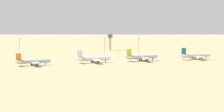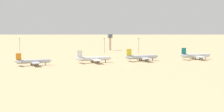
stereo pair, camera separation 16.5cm
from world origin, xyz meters
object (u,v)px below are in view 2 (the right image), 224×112
(parked_jet_yellow_3, at_px, (141,57))
(parked_jet_teal_4, at_px, (195,56))
(parked_jet_white_2, at_px, (93,59))
(light_pole_east, at_px, (139,45))
(parked_jet_orange_1, at_px, (33,61))
(control_tower, at_px, (110,41))
(light_pole_west, at_px, (104,45))
(light_pole_mid, at_px, (20,44))

(parked_jet_yellow_3, xyz_separation_m, parked_jet_teal_4, (55.70, -0.38, -0.02))
(parked_jet_white_2, distance_m, light_pole_east, 106.76)
(parked_jet_orange_1, distance_m, control_tower, 179.72)
(light_pole_west, bearing_deg, parked_jet_teal_4, -53.81)
(parked_jet_white_2, xyz_separation_m, parked_jet_teal_4, (102.97, 2.34, 0.02))
(control_tower, relative_size, light_pole_mid, 1.21)
(light_pole_mid, bearing_deg, light_pole_west, -22.69)
(parked_jet_white_2, relative_size, parked_jet_yellow_3, 0.99)
(light_pole_mid, height_order, light_pole_east, light_pole_east)
(control_tower, bearing_deg, light_pole_east, -72.70)
(control_tower, bearing_deg, parked_jet_teal_4, -69.84)
(light_pole_east, bearing_deg, parked_jet_yellow_3, -107.74)
(parked_jet_orange_1, bearing_deg, control_tower, 47.34)
(light_pole_west, distance_m, light_pole_mid, 101.30)
(parked_jet_white_2, distance_m, parked_jet_yellow_3, 47.35)
(light_pole_west, bearing_deg, parked_jet_white_2, -110.43)
(parked_jet_white_2, xyz_separation_m, light_pole_west, (35.31, 94.81, 6.08))
(parked_jet_white_2, relative_size, control_tower, 1.75)
(parked_jet_yellow_3, distance_m, parked_jet_teal_4, 55.70)
(light_pole_west, relative_size, light_pole_east, 1.00)
(light_pole_mid, bearing_deg, parked_jet_teal_4, -39.23)
(light_pole_east, bearing_deg, parked_jet_orange_1, -145.94)
(light_pole_west, height_order, light_pole_east, light_pole_east)
(control_tower, distance_m, light_pole_mid, 111.84)
(parked_jet_teal_4, distance_m, light_pole_mid, 208.08)
(parked_jet_teal_4, distance_m, light_pole_west, 114.74)
(parked_jet_yellow_3, distance_m, control_tower, 134.45)
(parked_jet_yellow_3, distance_m, light_pole_east, 80.22)
(parked_jet_teal_4, distance_m, light_pole_east, 82.96)
(control_tower, xyz_separation_m, light_pole_mid, (-111.77, -2.88, -2.62))
(light_pole_mid, bearing_deg, parked_jet_white_2, -66.53)
(parked_jet_orange_1, relative_size, parked_jet_teal_4, 0.93)
(parked_jet_yellow_3, distance_m, light_pole_west, 93.05)
(parked_jet_teal_4, height_order, light_pole_mid, light_pole_mid)
(parked_jet_orange_1, distance_m, light_pole_west, 135.57)
(control_tower, xyz_separation_m, light_pole_west, (-18.31, -41.96, -2.31))
(light_pole_west, bearing_deg, parked_jet_orange_1, -131.61)
(parked_jet_white_2, height_order, light_pole_mid, light_pole_mid)
(parked_jet_orange_1, height_order, parked_jet_white_2, parked_jet_white_2)
(parked_jet_teal_4, height_order, light_pole_west, light_pole_west)
(parked_jet_orange_1, bearing_deg, parked_jet_teal_4, -2.39)
(light_pole_west, relative_size, light_pole_mid, 1.04)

